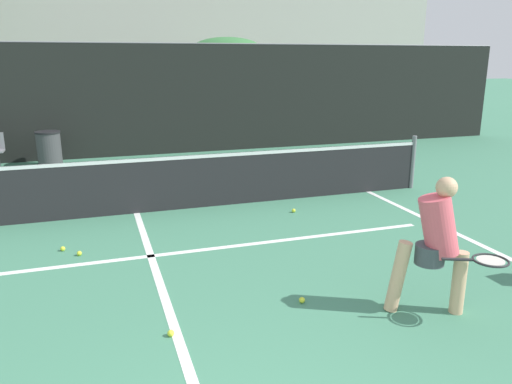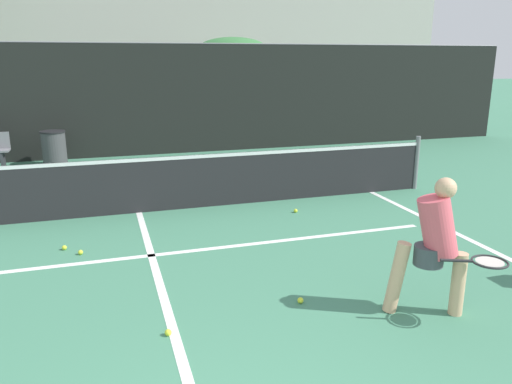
# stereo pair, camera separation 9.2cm
# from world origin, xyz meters

# --- Properties ---
(court_service_line) EXTENTS (8.25, 0.10, 0.01)m
(court_service_line) POSITION_xyz_m (0.00, 4.59, 0.00)
(court_service_line) COLOR white
(court_service_line) RESTS_ON ground
(court_center_mark) EXTENTS (0.10, 6.08, 0.01)m
(court_center_mark) POSITION_xyz_m (0.00, 3.57, 0.00)
(court_center_mark) COLOR white
(court_center_mark) RESTS_ON ground
(court_sideline_right) EXTENTS (0.10, 7.08, 0.01)m
(court_sideline_right) POSITION_xyz_m (4.51, 3.57, 0.00)
(court_sideline_right) COLOR white
(court_sideline_right) RESTS_ON ground
(net) EXTENTS (11.09, 0.09, 1.07)m
(net) POSITION_xyz_m (0.00, 6.61, 0.51)
(net) COLOR slate
(net) RESTS_ON ground
(fence_back) EXTENTS (24.00, 0.06, 2.96)m
(fence_back) POSITION_xyz_m (0.00, 11.95, 1.48)
(fence_back) COLOR black
(fence_back) RESTS_ON ground
(player_practicing) EXTENTS (1.02, 0.87, 1.46)m
(player_practicing) POSITION_xyz_m (2.60, 2.14, 0.78)
(player_practicing) COLOR #DBAD84
(player_practicing) RESTS_ON ground
(tennis_ball_scattered_0) EXTENTS (0.07, 0.07, 0.07)m
(tennis_ball_scattered_0) POSITION_xyz_m (-1.13, 5.16, 0.03)
(tennis_ball_scattered_0) COLOR #D1E033
(tennis_ball_scattered_0) RESTS_ON ground
(tennis_ball_scattered_3) EXTENTS (0.07, 0.07, 0.07)m
(tennis_ball_scattered_3) POSITION_xyz_m (-0.91, 4.91, 0.03)
(tennis_ball_scattered_3) COLOR #D1E033
(tennis_ball_scattered_3) RESTS_ON ground
(tennis_ball_scattered_5) EXTENTS (0.07, 0.07, 0.07)m
(tennis_ball_scattered_5) POSITION_xyz_m (1.40, 2.73, 0.03)
(tennis_ball_scattered_5) COLOR #D1E033
(tennis_ball_scattered_5) RESTS_ON ground
(tennis_ball_scattered_7) EXTENTS (0.07, 0.07, 0.07)m
(tennis_ball_scattered_7) POSITION_xyz_m (2.58, 5.80, 0.03)
(tennis_ball_scattered_7) COLOR #D1E033
(tennis_ball_scattered_7) RESTS_ON ground
(tennis_ball_scattered_9) EXTENTS (0.07, 0.07, 0.07)m
(tennis_ball_scattered_9) POSITION_xyz_m (-0.06, 2.51, 0.03)
(tennis_ball_scattered_9) COLOR #D1E033
(tennis_ball_scattered_9) RESTS_ON ground
(trash_bin) EXTENTS (0.60, 0.60, 0.85)m
(trash_bin) POSITION_xyz_m (-1.64, 11.26, 0.43)
(trash_bin) COLOR #3F3F42
(trash_bin) RESTS_ON ground
(parked_car) EXTENTS (1.73, 4.14, 1.40)m
(parked_car) POSITION_xyz_m (1.16, 16.30, 0.59)
(parked_car) COLOR #B7B7BC
(parked_car) RESTS_ON ground
(tree_west) EXTENTS (2.89, 2.89, 3.43)m
(tree_west) POSITION_xyz_m (5.18, 19.71, 2.93)
(tree_west) COLOR brown
(tree_west) RESTS_ON ground
(building_far) EXTENTS (36.00, 2.40, 5.77)m
(building_far) POSITION_xyz_m (0.00, 24.85, 2.88)
(building_far) COLOR #B2ADA3
(building_far) RESTS_ON ground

